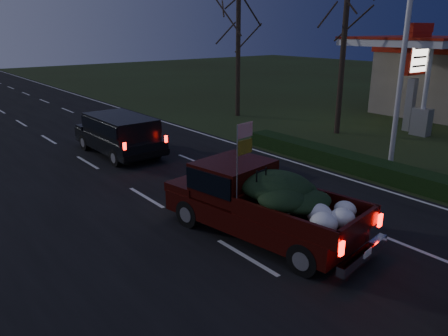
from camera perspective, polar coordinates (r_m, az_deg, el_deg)
ground at (r=10.84m, az=2.96°, el=-11.64°), size 120.00×120.00×0.00m
road_asphalt at (r=10.84m, az=2.96°, el=-11.59°), size 14.00×120.00×0.02m
hedge_row at (r=18.02m, az=15.45°, el=0.96°), size 1.00×10.00×0.60m
light_pole at (r=18.20m, az=22.83°, el=16.99°), size 0.50×0.90×9.16m
gas_price_pylon at (r=25.38m, az=23.80°, el=12.84°), size 2.00×0.41×5.57m
gas_canopy at (r=27.59m, az=24.13°, el=14.30°), size 7.10×6.10×4.88m
bare_tree_mid at (r=23.48m, az=15.74°, el=19.69°), size 3.60×3.60×8.50m
bare_tree_far at (r=27.56m, az=1.88°, el=17.60°), size 3.60×3.60×7.00m
pickup_truck at (r=11.52m, az=4.81°, el=-3.96°), size 2.89×5.67×2.84m
lead_suv at (r=19.49m, az=-13.47°, el=4.70°), size 2.08×4.93×1.41m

